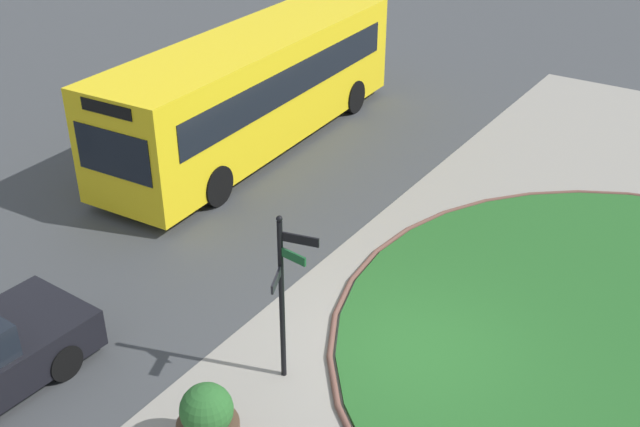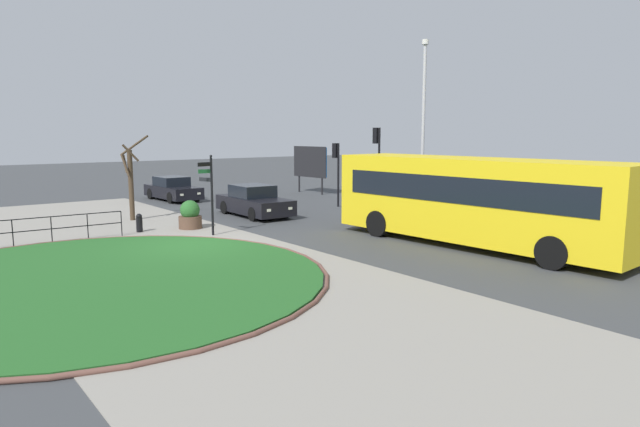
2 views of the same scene
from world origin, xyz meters
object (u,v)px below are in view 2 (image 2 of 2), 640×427
billboard_left (310,163)px  planter_near_signpost (190,216)px  car_far_lane (173,189)px  lamppost_tall (423,123)px  signpost_directional (210,189)px  street_tree_bare (131,179)px  car_near_lane (254,202)px  traffic_light_near (377,151)px  bollard_foreground (139,223)px  bus_yellow (475,199)px  traffic_light_far (336,160)px

billboard_left → planter_near_signpost: (7.92, -12.14, -1.46)m
car_far_lane → lamppost_tall: size_ratio=0.55×
car_far_lane → billboard_left: billboard_left is taller
signpost_directional → billboard_left: 15.65m
car_far_lane → street_tree_bare: 7.74m
car_near_lane → planter_near_signpost: 4.29m
billboard_left → street_tree_bare: bearing=-76.7°
car_far_lane → traffic_light_near: (10.92, 6.12, 2.42)m
planter_near_signpost → car_far_lane: bearing=160.7°
traffic_light_near → bollard_foreground: bearing=78.4°
bollard_foreground → planter_near_signpost: 2.02m
car_near_lane → traffic_light_near: bearing=66.8°
traffic_light_near → signpost_directional: bearing=91.3°
signpost_directional → billboard_left: signpost_directional is taller
bollard_foreground → car_far_lane: car_far_lane is taller
billboard_left → bus_yellow: bearing=-22.9°
signpost_directional → planter_near_signpost: bearing=179.3°
bus_yellow → car_far_lane: bus_yellow is taller
traffic_light_near → street_tree_bare: bearing=62.0°
bollard_foreground → car_far_lane: (-9.35, 5.39, 0.25)m
car_far_lane → planter_near_signpost: 10.43m
bus_yellow → traffic_light_near: bearing=-24.5°
car_far_lane → traffic_light_far: bearing=33.5°
car_far_lane → street_tree_bare: size_ratio=1.17×
bus_yellow → billboard_left: 18.23m
bus_yellow → planter_near_signpost: size_ratio=9.15×
planter_near_signpost → lamppost_tall: bearing=73.0°
bollard_foreground → car_far_lane: 10.79m
billboard_left → street_tree_bare: (4.21, -13.25, -0.11)m
bollard_foreground → traffic_light_near: (1.57, 11.51, 2.67)m
bus_yellow → street_tree_bare: (-13.06, -7.44, 0.23)m
billboard_left → bollard_foreground: bearing=-66.5°
bollard_foreground → car_far_lane: bearing=150.0°
bus_yellow → street_tree_bare: street_tree_bare is taller
signpost_directional → car_near_lane: 5.43m
bus_yellow → car_far_lane: size_ratio=2.43×
car_near_lane → street_tree_bare: street_tree_bare is taller
signpost_directional → bollard_foreground: size_ratio=4.12×
car_far_lane → lamppost_tall: 15.30m
bus_yellow → car_far_lane: 19.44m
street_tree_bare → bus_yellow: bearing=29.7°
bus_yellow → traffic_light_far: bearing=-17.9°
planter_near_signpost → bollard_foreground: bearing=-104.4°
traffic_light_near → bus_yellow: bearing=154.8°
signpost_directional → lamppost_tall: size_ratio=0.38×
lamppost_tall → planter_near_signpost: bearing=-107.0°
bus_yellow → billboard_left: bearing=-21.7°
bollard_foreground → signpost_directional: bearing=38.4°
planter_near_signpost → street_tree_bare: bearing=-163.4°
traffic_light_near → billboard_left: 9.41m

